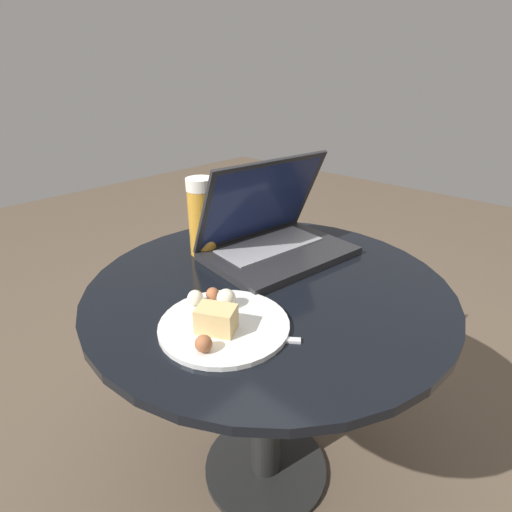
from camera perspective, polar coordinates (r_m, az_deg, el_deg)
The scene contains 6 objects.
ground_plane at distance 1.24m, azimuth 1.38°, elevation -27.99°, with size 6.00×6.00×0.00m, color brown.
table at distance 0.92m, azimuth 1.68°, elevation -11.09°, with size 0.76×0.76×0.58m.
laptop at distance 0.96m, azimuth 2.42°, elevation 2.95°, with size 0.36×0.28×0.23m.
beer_glass at distance 0.95m, azimuth -7.75°, elevation 5.57°, with size 0.06×0.06×0.19m.
snack_plate at distance 0.71m, azimuth -5.03°, elevation -9.21°, with size 0.23×0.23×0.05m.
fork at distance 0.68m, azimuth -3.44°, elevation -11.44°, with size 0.13×0.17×0.00m.
Camera 1 is at (-0.56, -0.48, 0.99)m, focal length 28.00 mm.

